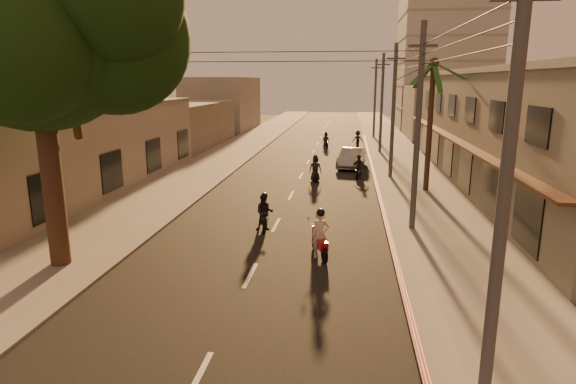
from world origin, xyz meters
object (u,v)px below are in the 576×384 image
palm_tree (433,71)px  scooter_mid_a (265,213)px  scooter_far_a (315,169)px  broadleaf_tree (48,21)px  parked_car (352,158)px  scooter_red (320,236)px  scooter_far_c (326,141)px  scooter_far_b (358,140)px  scooter_mid_b (359,168)px

palm_tree → scooter_mid_a: 13.71m
palm_tree → scooter_far_a: palm_tree is taller
scooter_mid_a → broadleaf_tree: bearing=-147.2°
scooter_mid_a → parked_car: (3.95, 16.59, -0.04)m
broadleaf_tree → scooter_red: size_ratio=6.27×
scooter_far_a → scooter_far_c: scooter_far_a is taller
scooter_mid_a → scooter_far_c: scooter_mid_a is taller
scooter_far_b → scooter_mid_b: bearing=-87.8°
scooter_mid_b → scooter_far_b: bearing=100.9°
palm_tree → scooter_red: palm_tree is taller
scooter_mid_b → scooter_far_c: scooter_mid_b is taller
palm_tree → scooter_far_c: palm_tree is taller
parked_car → scooter_red: bearing=-83.5°
palm_tree → scooter_red: bearing=-115.6°
scooter_far_a → parked_car: (2.43, 5.53, -0.07)m
broadleaf_tree → scooter_far_a: 19.47m
palm_tree → scooter_far_b: 20.53m
palm_tree → parked_car: size_ratio=1.73×
scooter_mid_b → scooter_far_c: 15.40m
scooter_red → scooter_mid_b: scooter_red is taller
scooter_mid_a → scooter_far_c: 27.62m
scooter_mid_a → scooter_far_b: bearing=74.1°
broadleaf_tree → scooter_mid_a: broadleaf_tree is taller
broadleaf_tree → scooter_red: bearing=12.4°
scooter_mid_b → scooter_far_c: (-2.97, 15.11, -0.02)m
scooter_mid_b → scooter_far_a: 3.22m
scooter_mid_b → palm_tree: bearing=-31.2°
palm_tree → scooter_far_c: size_ratio=5.11×
scooter_red → scooter_far_b: (1.92, 31.06, -0.04)m
scooter_far_b → scooter_far_c: size_ratio=1.13×
scooter_red → scooter_mid_a: bearing=111.6°
scooter_far_a → scooter_far_c: bearing=80.9°
parked_car → scooter_far_c: size_ratio=2.95×
scooter_far_a → parked_car: 6.04m
scooter_mid_b → parked_car: size_ratio=0.35×
scooter_far_c → broadleaf_tree: bearing=-115.9°
scooter_far_a → parked_car: size_ratio=0.38×
broadleaf_tree → parked_car: size_ratio=2.56×
scooter_mid_b → scooter_far_b: scooter_far_b is taller
broadleaf_tree → palm_tree: broadleaf_tree is taller
scooter_red → scooter_far_a: (-1.17, 14.19, -0.05)m
scooter_mid_a → scooter_far_b: size_ratio=0.97×
palm_tree → scooter_mid_a: size_ratio=4.64×
scooter_red → parked_car: (1.26, 19.72, -0.11)m
scooter_mid_a → scooter_far_c: size_ratio=1.10×
scooter_mid_a → scooter_mid_b: 13.23m
scooter_mid_b → scooter_far_a: bearing=-142.2°
scooter_far_b → scooter_far_c: scooter_far_b is taller
parked_car → broadleaf_tree: bearing=-104.9°
scooter_far_a → scooter_far_b: 17.15m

